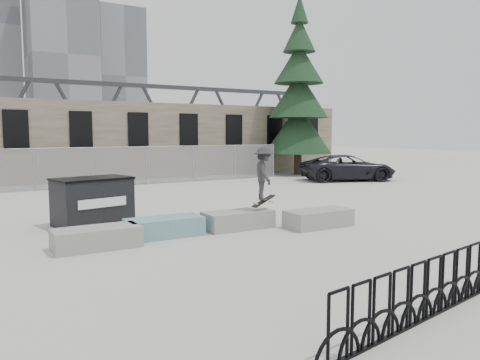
% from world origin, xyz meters
% --- Properties ---
extents(ground, '(120.00, 120.00, 0.00)m').
position_xyz_m(ground, '(0.00, 0.00, 0.00)').
color(ground, beige).
rests_on(ground, ground).
extents(stone_wall, '(36.00, 2.58, 4.50)m').
position_xyz_m(stone_wall, '(0.00, 16.24, 2.26)').
color(stone_wall, '#6A604E').
rests_on(stone_wall, ground).
extents(chainlink_fence, '(22.06, 0.06, 2.02)m').
position_xyz_m(chainlink_fence, '(-0.00, 12.50, 1.04)').
color(chainlink_fence, gray).
rests_on(chainlink_fence, ground).
extents(planter_far_left, '(2.00, 0.90, 0.50)m').
position_xyz_m(planter_far_left, '(-3.01, -0.21, 0.27)').
color(planter_far_left, '#989895').
rests_on(planter_far_left, ground).
extents(planter_center_left, '(2.00, 0.90, 0.50)m').
position_xyz_m(planter_center_left, '(-1.14, 0.18, 0.27)').
color(planter_center_left, teal).
rests_on(planter_center_left, ground).
extents(planter_center_right, '(2.00, 0.90, 0.50)m').
position_xyz_m(planter_center_right, '(1.06, 0.07, 0.27)').
color(planter_center_right, '#989895').
rests_on(planter_center_right, ground).
extents(planter_offset, '(2.00, 0.90, 0.50)m').
position_xyz_m(planter_offset, '(3.20, -0.95, 0.27)').
color(planter_offset, '#989895').
rests_on(planter_offset, ground).
extents(dumpster, '(2.38, 1.73, 1.42)m').
position_xyz_m(dumpster, '(-2.38, 2.76, 0.72)').
color(dumpster, black).
rests_on(dumpster, ground).
extents(bike_rack, '(4.89, 0.82, 0.90)m').
position_xyz_m(bike_rack, '(0.04, -7.03, 0.44)').
color(bike_rack, black).
rests_on(bike_rack, ground).
extents(spruce_tree, '(4.35, 4.35, 11.50)m').
position_xyz_m(spruce_tree, '(13.35, 13.07, 4.97)').
color(spruce_tree, '#38281E').
rests_on(spruce_tree, ground).
extents(truss_bridge, '(70.00, 3.00, 9.80)m').
position_xyz_m(truss_bridge, '(10.00, 55.00, 4.13)').
color(truss_bridge, '#2D3033').
rests_on(truss_bridge, ground).
extents(suv, '(5.86, 4.21, 1.48)m').
position_xyz_m(suv, '(13.38, 8.45, 0.74)').
color(suv, black).
rests_on(suv, ground).
extents(skateboarder, '(0.88, 1.14, 1.74)m').
position_xyz_m(skateboarder, '(1.82, -0.11, 1.57)').
color(skateboarder, '#2C2B2E').
rests_on(skateboarder, ground).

